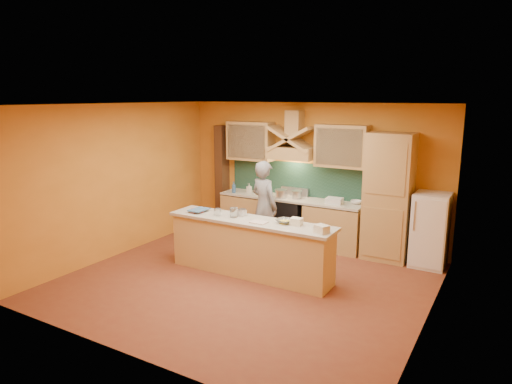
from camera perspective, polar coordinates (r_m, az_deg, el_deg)
The scene contains 36 objects.
floor at distance 7.49m, azimuth -1.24°, elevation -11.08°, with size 5.50×5.00×0.01m, color brown.
ceiling at distance 6.89m, azimuth -1.34°, elevation 10.87°, with size 5.50×5.00×0.01m, color white.
wall_back at distance 9.24m, azimuth 6.82°, elevation 2.35°, with size 5.50×0.02×2.80m, color orange.
wall_front at distance 5.17m, azimuth -15.97°, elevation -5.76°, with size 5.50×0.02×2.80m, color orange.
wall_left at distance 8.78m, azimuth -16.79°, elevation 1.42°, with size 0.02×5.00×2.80m, color orange.
wall_right at distance 6.13m, azimuth 21.25°, elevation -3.33°, with size 0.02×5.00×2.80m, color orange.
base_cabinet_left at distance 9.75m, azimuth -0.79°, elevation -2.90°, with size 1.10×0.60×0.86m, color tan.
base_cabinet_right at distance 8.95m, azimuth 9.73°, elevation -4.43°, with size 1.10×0.60×0.86m, color tan.
counter_top at distance 9.20m, azimuth 4.28°, elevation -0.83°, with size 3.00×0.62×0.04m, color #B7AD9B.
stove at distance 9.31m, azimuth 4.24°, elevation -3.53°, with size 0.60×0.58×0.90m, color black.
backsplash at distance 9.38m, azimuth 5.08°, elevation 1.60°, with size 3.00×0.03×0.70m, color #1A3A2F.
range_hood at distance 9.08m, azimuth 4.51°, elevation 4.90°, with size 0.92×0.50×0.24m, color tan.
hood_chimney at distance 9.12m, azimuth 4.85°, elevation 8.59°, with size 0.30×0.30×0.50m, color tan.
upper_cabinet_left at distance 9.60m, azimuth -0.69°, elevation 6.40°, with size 1.00×0.35×0.80m, color tan.
upper_cabinet_right at distance 8.75m, azimuth 10.69°, elevation 5.65°, with size 1.00×0.35×0.80m, color tan.
pantry_column at distance 8.50m, azimuth 16.22°, elevation -0.62°, with size 0.80×0.60×2.30m, color tan.
fridge at distance 8.48m, azimuth 20.94°, elevation -4.46°, with size 0.58×0.60×1.30m, color white.
trim_column_left at distance 10.14m, azimuth -4.25°, elevation 1.82°, with size 0.20×0.30×2.30m, color #472816.
island_body at distance 7.62m, azimuth -0.72°, elevation -7.12°, with size 2.80×0.55×0.88m, color #DDB671.
island_top at distance 7.47m, azimuth -0.73°, elevation -3.64°, with size 2.90×0.62×0.05m, color #B7AD9B.
person at distance 8.68m, azimuth 1.02°, elevation -1.78°, with size 0.63×0.42×1.74m, color gray.
pot_large at distance 9.15m, azimuth 3.14°, elevation -0.30°, with size 0.23×0.23×0.18m, color silver.
pot_small at distance 9.13m, azimuth 5.10°, elevation -0.43°, with size 0.18×0.18×0.16m, color silver.
soap_bottle_a at distance 9.65m, azimuth -0.86°, elevation 0.51°, with size 0.09×0.09×0.19m, color beige.
soap_bottle_b at distance 9.60m, azimuth -2.79°, elevation 0.60°, with size 0.09×0.09×0.24m, color #305684.
bowl_back at distance 8.84m, azimuth 12.40°, elevation -1.25°, with size 0.21×0.21×0.06m, color silver.
dish_rack at distance 8.78m, azimuth 9.77°, elevation -1.08°, with size 0.30×0.24×0.11m, color silver.
book_lower at distance 8.06m, azimuth -8.14°, elevation -2.33°, with size 0.22×0.30×0.03m, color #BE4844.
book_upper at distance 8.09m, azimuth -7.83°, elevation -2.11°, with size 0.25×0.35×0.03m, color #3F668C.
jar_large at distance 7.60m, azimuth -2.81°, elevation -2.57°, with size 0.13×0.13×0.16m, color silver.
jar_small at distance 7.71m, azimuth -4.84°, elevation -2.53°, with size 0.12×0.12×0.12m, color white.
kitchen_scale at distance 7.67m, azimuth -1.77°, elevation -2.65°, with size 0.12×0.12×0.10m, color silver.
mixing_bowl at distance 7.26m, azimuth 3.62°, elevation -3.66°, with size 0.27×0.27×0.07m, color white.
cloth at distance 7.28m, azimuth 0.36°, elevation -3.80°, with size 0.26×0.19×0.02m, color beige.
grocery_bag_a at distance 7.16m, azimuth 5.07°, elevation -3.70°, with size 0.18×0.14×0.12m, color beige.
grocery_bag_b at distance 6.80m, azimuth 8.21°, elevation -4.61°, with size 0.20×0.15×0.12m, color beige.
Camera 1 is at (3.60, -5.88, 2.93)m, focal length 32.00 mm.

